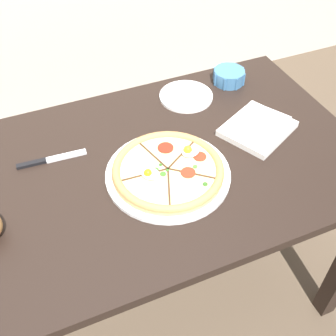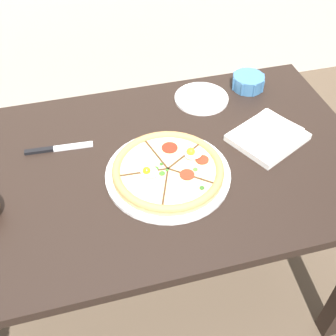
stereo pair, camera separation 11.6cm
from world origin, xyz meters
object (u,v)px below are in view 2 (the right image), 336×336
dining_table (143,188)px  napkin_folded (268,136)px  ramekin_bowl (248,82)px  side_saucer (201,98)px  pizza (168,171)px  knife_spare (58,148)px

dining_table → napkin_folded: 0.41m
ramekin_bowl → napkin_folded: (-0.05, -0.27, -0.01)m
ramekin_bowl → side_saucer: 0.18m
napkin_folded → side_saucer: size_ratio=1.43×
side_saucer → dining_table: bearing=-136.1°
pizza → knife_spare: pizza is taller
dining_table → pizza: size_ratio=3.81×
dining_table → side_saucer: bearing=43.9°
dining_table → knife_spare: size_ratio=6.62×
pizza → napkin_folded: bearing=11.6°
dining_table → knife_spare: (-0.23, 0.13, 0.11)m
dining_table → napkin_folded: (0.39, 0.01, 0.12)m
dining_table → pizza: bearing=-45.6°
side_saucer → knife_spare: bearing=-165.4°
knife_spare → dining_table: bearing=-25.6°
pizza → napkin_folded: size_ratio=1.34×
napkin_folded → side_saucer: napkin_folded is taller
ramekin_bowl → dining_table: bearing=-147.8°
ramekin_bowl → napkin_folded: ramekin_bowl is taller
pizza → side_saucer: bearing=57.5°
napkin_folded → knife_spare: bearing=169.0°
napkin_folded → side_saucer: (-0.13, 0.25, -0.01)m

